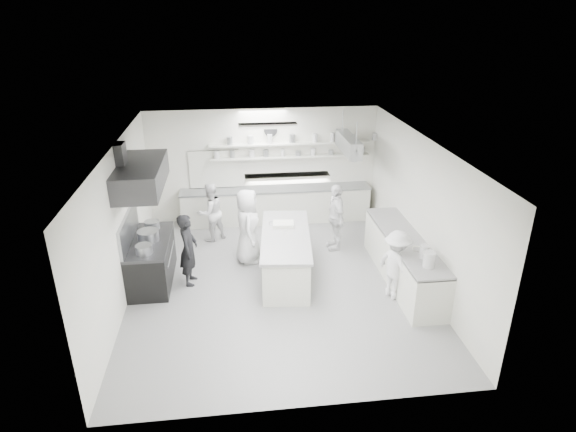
{
  "coord_description": "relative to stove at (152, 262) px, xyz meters",
  "views": [
    {
      "loc": [
        -0.84,
        -8.76,
        5.33
      ],
      "look_at": [
        0.3,
        0.6,
        1.26
      ],
      "focal_mm": 30.06,
      "sensor_mm": 36.0,
      "label": 1
    }
  ],
  "objects": [
    {
      "name": "cook_island_left",
      "position": [
        2.05,
        0.64,
        0.41
      ],
      "size": [
        0.55,
        0.85,
        1.73
      ],
      "primitive_type": "imported",
      "rotation": [
        0.0,
        0.0,
        1.57
      ],
      "color": "silver",
      "rests_on": "floor"
    },
    {
      "name": "floor",
      "position": [
        2.6,
        -0.4,
        -0.46
      ],
      "size": [
        6.0,
        7.0,
        0.02
      ],
      "primitive_type": "cube",
      "color": "#9C9C9C",
      "rests_on": "ground"
    },
    {
      "name": "bowl_island_a",
      "position": [
        2.64,
        0.49,
        0.5
      ],
      "size": [
        0.27,
        0.27,
        0.06
      ],
      "primitive_type": "imported",
      "rotation": [
        0.0,
        0.0,
        0.13
      ],
      "color": "#96999F",
      "rests_on": "prep_island"
    },
    {
      "name": "pass_through_window",
      "position": [
        1.3,
        3.08,
        1.0
      ],
      "size": [
        1.3,
        0.04,
        1.0
      ],
      "primitive_type": "cube",
      "color": "black",
      "rests_on": "wall_back"
    },
    {
      "name": "cook_right",
      "position": [
        4.86,
        -1.23,
        0.27
      ],
      "size": [
        0.85,
        1.07,
        1.44
      ],
      "primitive_type": "imported",
      "rotation": [
        0.0,
        0.0,
        1.96
      ],
      "color": "silver",
      "rests_on": "floor"
    },
    {
      "name": "bowl_right",
      "position": [
        5.32,
        -1.1,
        0.52
      ],
      "size": [
        0.3,
        0.3,
        0.06
      ],
      "primitive_type": "imported",
      "rotation": [
        0.0,
        0.0,
        -0.36
      ],
      "color": "silver",
      "rests_on": "right_counter"
    },
    {
      "name": "exhaust_hood",
      "position": [
        0.0,
        -0.0,
        1.9
      ],
      "size": [
        0.85,
        2.0,
        0.5
      ],
      "primitive_type": "cube",
      "color": "#313133",
      "rests_on": "wall_left"
    },
    {
      "name": "cook_island_right",
      "position": [
        4.14,
        1.04,
        0.36
      ],
      "size": [
        0.45,
        0.97,
        1.62
      ],
      "primitive_type": "imported",
      "rotation": [
        0.0,
        0.0,
        -1.51
      ],
      "color": "silver",
      "rests_on": "floor"
    },
    {
      "name": "stove_pot",
      "position": [
        0.0,
        -0.02,
        0.59
      ],
      "size": [
        0.43,
        0.43,
        0.26
      ],
      "primitive_type": "cylinder",
      "color": "#96999F",
      "rests_on": "stove"
    },
    {
      "name": "cook_stove",
      "position": [
        0.8,
        -0.17,
        0.33
      ],
      "size": [
        0.43,
        0.6,
        1.55
      ],
      "primitive_type": "imported",
      "rotation": [
        0.0,
        0.0,
        1.46
      ],
      "color": "black",
      "rests_on": "floor"
    },
    {
      "name": "wall_back",
      "position": [
        2.6,
        3.1,
        1.05
      ],
      "size": [
        6.0,
        0.04,
        3.0
      ],
      "primitive_type": "cube",
      "color": "silver",
      "rests_on": "floor"
    },
    {
      "name": "bowl_island_b",
      "position": [
        2.82,
        0.03,
        0.49
      ],
      "size": [
        0.23,
        0.23,
        0.06
      ],
      "primitive_type": "imported",
      "rotation": [
        0.0,
        0.0,
        -0.33
      ],
      "color": "silver",
      "rests_on": "prep_island"
    },
    {
      "name": "light_fixture_front",
      "position": [
        2.6,
        -2.2,
        2.49
      ],
      "size": [
        1.3,
        0.25,
        0.1
      ],
      "primitive_type": "cube",
      "color": "silver",
      "rests_on": "ceiling"
    },
    {
      "name": "wall_right",
      "position": [
        5.6,
        -0.4,
        1.05
      ],
      "size": [
        0.04,
        7.0,
        3.0
      ],
      "primitive_type": "cube",
      "color": "silver",
      "rests_on": "floor"
    },
    {
      "name": "right_counter",
      "position": [
        5.25,
        -0.6,
        0.02
      ],
      "size": [
        0.74,
        3.3,
        0.94
      ],
      "primitive_type": "cube",
      "color": "silver",
      "rests_on": "floor"
    },
    {
      "name": "shelf_lower",
      "position": [
        3.3,
        2.97,
        1.3
      ],
      "size": [
        4.2,
        0.26,
        0.04
      ],
      "primitive_type": "cube",
      "color": "silver",
      "rests_on": "wall_back"
    },
    {
      "name": "shelf_upper",
      "position": [
        3.3,
        2.97,
        1.65
      ],
      "size": [
        4.2,
        0.26,
        0.04
      ],
      "primitive_type": "cube",
      "color": "silver",
      "rests_on": "wall_back"
    },
    {
      "name": "ceiling",
      "position": [
        2.6,
        -0.4,
        2.56
      ],
      "size": [
        6.0,
        7.0,
        0.02
      ],
      "primitive_type": "cube",
      "color": "white",
      "rests_on": "wall_back"
    },
    {
      "name": "prep_island",
      "position": [
        2.82,
        -0.09,
        0.01
      ],
      "size": [
        1.18,
        2.57,
        0.92
      ],
      "primitive_type": "cube",
      "rotation": [
        0.0,
        0.0,
        -0.1
      ],
      "color": "silver",
      "rests_on": "floor"
    },
    {
      "name": "wall_front",
      "position": [
        2.6,
        -3.9,
        1.05
      ],
      "size": [
        6.0,
        0.04,
        3.0
      ],
      "primitive_type": "cube",
      "color": "silver",
      "rests_on": "floor"
    },
    {
      "name": "cook_back",
      "position": [
        1.19,
        1.86,
        0.29
      ],
      "size": [
        0.91,
        0.86,
        1.48
      ],
      "primitive_type": "imported",
      "rotation": [
        0.0,
        0.0,
        -2.55
      ],
      "color": "silver",
      "rests_on": "floor"
    },
    {
      "name": "pot_rack",
      "position": [
        4.6,
        2.0,
        1.85
      ],
      "size": [
        0.3,
        1.6,
        0.4
      ],
      "primitive_type": "cube",
      "color": "#96999F",
      "rests_on": "ceiling"
    },
    {
      "name": "wall_clock",
      "position": [
        2.8,
        3.06,
        2.0
      ],
      "size": [
        0.32,
        0.05,
        0.32
      ],
      "primitive_type": "cylinder",
      "rotation": [
        1.57,
        0.0,
        0.0
      ],
      "color": "white",
      "rests_on": "wall_back"
    },
    {
      "name": "light_fixture_rear",
      "position": [
        2.6,
        1.4,
        2.49
      ],
      "size": [
        1.3,
        0.25,
        0.1
      ],
      "primitive_type": "cube",
      "color": "silver",
      "rests_on": "ceiling"
    },
    {
      "name": "back_counter",
      "position": [
        2.9,
        2.8,
        0.01
      ],
      "size": [
        5.0,
        0.6,
        0.92
      ],
      "primitive_type": "cube",
      "color": "silver",
      "rests_on": "floor"
    },
    {
      "name": "stove",
      "position": [
        0.0,
        0.0,
        0.0
      ],
      "size": [
        0.8,
        1.8,
        0.9
      ],
      "primitive_type": "cube",
      "color": "black",
      "rests_on": "floor"
    },
    {
      "name": "wall_left",
      "position": [
        -0.4,
        -0.4,
        1.05
      ],
      "size": [
        0.04,
        7.0,
        3.0
      ],
      "primitive_type": "cube",
      "color": "silver",
      "rests_on": "floor"
    }
  ]
}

